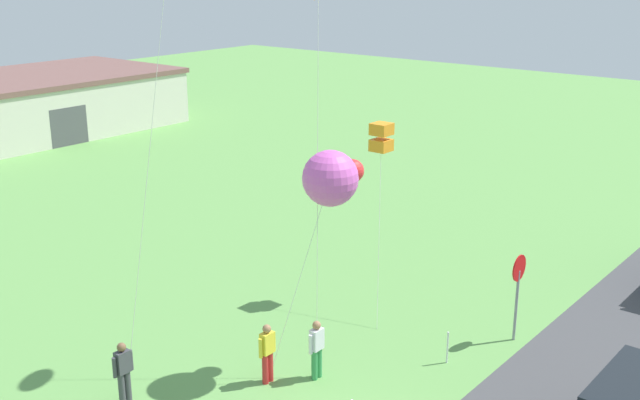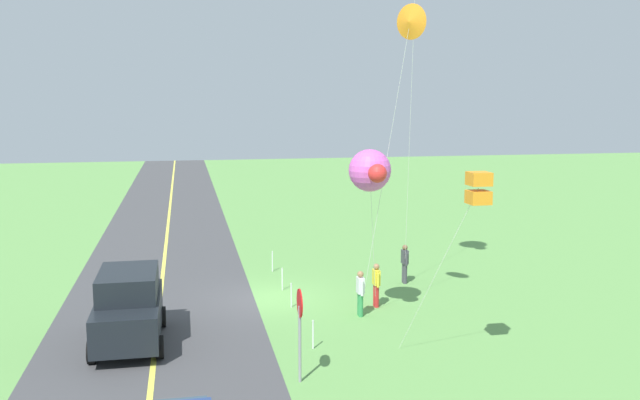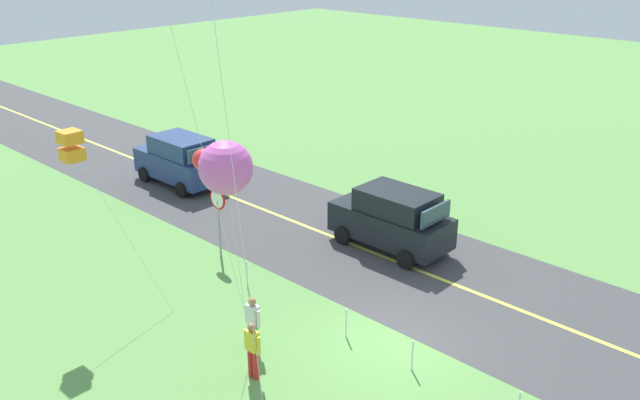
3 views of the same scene
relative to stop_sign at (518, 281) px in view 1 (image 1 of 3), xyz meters
The scene contains 8 objects.
stop_sign is the anchor object (origin of this frame).
person_adult_near 6.01m from the stop_sign, 149.72° to the left, with size 0.58×0.22×1.60m.
person_adult_companion 7.24m from the stop_sign, 147.71° to the left, with size 0.58×0.22×1.60m.
person_child_watcher 10.73m from the stop_sign, 146.75° to the left, with size 0.58×0.22×1.60m.
kite_blue_mid 6.34m from the stop_sign, 144.75° to the left, with size 2.82×1.44×5.86m.
kite_green_far 5.86m from the stop_sign, 87.46° to the left, with size 2.40×1.74×5.56m.
warehouse_distant 35.98m from the stop_sign, 80.22° to the left, with size 18.36×10.20×3.50m.
fence_post_3 2.82m from the stop_sign, 161.17° to the left, with size 0.05×0.05×0.90m, color silver.
Camera 1 is at (-11.05, -8.34, 10.31)m, focal length 43.76 mm.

